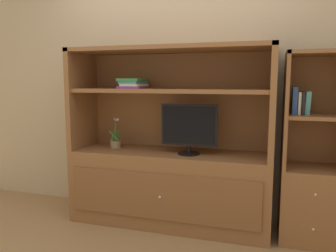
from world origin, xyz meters
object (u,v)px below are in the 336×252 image
(potted_plant, at_px, (116,142))
(upright_book_row, at_px, (300,102))
(media_console, at_px, (170,170))
(bookshelf_tall, at_px, (312,180))
(tv_monitor, at_px, (189,128))
(magazine_stack, at_px, (133,84))

(potted_plant, xyz_separation_m, upright_book_row, (1.69, -0.02, 0.43))
(media_console, xyz_separation_m, bookshelf_tall, (1.25, 0.00, 0.01))
(tv_monitor, distance_m, upright_book_row, 0.96)
(tv_monitor, bearing_deg, potted_plant, 174.49)
(magazine_stack, height_order, upright_book_row, magazine_stack)
(tv_monitor, height_order, upright_book_row, upright_book_row)
(bookshelf_tall, bearing_deg, potted_plant, 179.71)
(potted_plant, xyz_separation_m, magazine_stack, (0.21, -0.02, 0.58))
(media_console, bearing_deg, upright_book_row, -0.31)
(tv_monitor, relative_size, magazine_stack, 1.60)
(potted_plant, height_order, bookshelf_tall, bookshelf_tall)
(tv_monitor, bearing_deg, upright_book_row, 3.42)
(media_console, distance_m, potted_plant, 0.61)
(media_console, height_order, bookshelf_tall, media_console)
(bookshelf_tall, bearing_deg, magazine_stack, -179.69)
(magazine_stack, relative_size, bookshelf_tall, 0.20)
(potted_plant, bearing_deg, media_console, -1.21)
(media_console, distance_m, bookshelf_tall, 1.25)
(tv_monitor, bearing_deg, magazine_stack, 174.31)
(tv_monitor, xyz_separation_m, bookshelf_tall, (1.05, 0.06, -0.41))
(potted_plant, bearing_deg, magazine_stack, -5.01)
(tv_monitor, relative_size, upright_book_row, 2.26)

